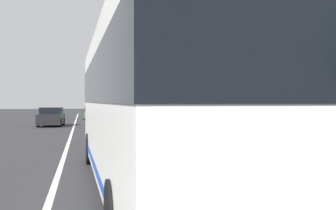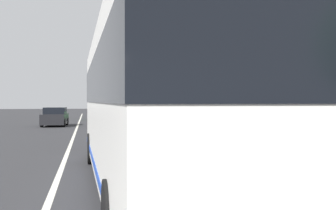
{
  "view_description": "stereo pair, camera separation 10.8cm",
  "coord_description": "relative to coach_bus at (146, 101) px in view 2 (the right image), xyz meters",
  "views": [
    {
      "loc": [
        -1.0,
        -0.66,
        2.05
      ],
      "look_at": [
        7.88,
        -2.63,
        1.96
      ],
      "focal_mm": 41.52,
      "sensor_mm": 36.0,
      "label": 1
    },
    {
      "loc": [
        -1.03,
        -0.77,
        2.05
      ],
      "look_at": [
        7.88,
        -2.63,
        1.96
      ],
      "focal_mm": 41.52,
      "sensor_mm": 36.0,
      "label": 2
    }
  ],
  "objects": [
    {
      "name": "coach_bus",
      "position": [
        0.0,
        0.0,
        0.0
      ],
      "size": [
        12.15,
        2.75,
        3.6
      ],
      "rotation": [
        0.0,
        0.0,
        0.02
      ],
      "color": "silver",
      "rests_on": "ground"
    },
    {
      "name": "lane_divider_line",
      "position": [
        1.89,
        2.13,
        -2.04
      ],
      "size": [
        110.0,
        0.16,
        0.01
      ],
      "primitive_type": "cube",
      "color": "silver",
      "rests_on": "ground"
    },
    {
      "name": "car_far_distant",
      "position": [
        24.31,
        3.97,
        -1.31
      ],
      "size": [
        4.03,
        2.07,
        1.55
      ],
      "rotation": [
        0.0,
        0.0,
        3.09
      ],
      "color": "black",
      "rests_on": "ground"
    },
    {
      "name": "car_behind_bus",
      "position": [
        20.32,
        -0.53,
        -1.37
      ],
      "size": [
        4.69,
        2.09,
        1.45
      ],
      "rotation": [
        0.0,
        0.0,
        -0.04
      ],
      "color": "silver",
      "rests_on": "ground"
    },
    {
      "name": "sidewalk_curb",
      "position": [
        1.89,
        -5.0,
        -1.98
      ],
      "size": [
        110.0,
        3.6,
        0.14
      ],
      "primitive_type": "cube",
      "color": "gray",
      "rests_on": "ground"
    },
    {
      "name": "car_ahead_same_lane",
      "position": [
        36.2,
        0.33,
        -1.35
      ],
      "size": [
        4.01,
        1.97,
        1.45
      ],
      "rotation": [
        0.0,
        0.0,
        -0.04
      ],
      "color": "#2D7238",
      "rests_on": "ground"
    },
    {
      "name": "motorcycle_angled",
      "position": [
        -2.35,
        -2.85,
        -1.57
      ],
      "size": [
        1.99,
        0.73,
        1.26
      ],
      "rotation": [
        0.0,
        0.0,
        0.32
      ],
      "color": "black",
      "rests_on": "ground"
    }
  ]
}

